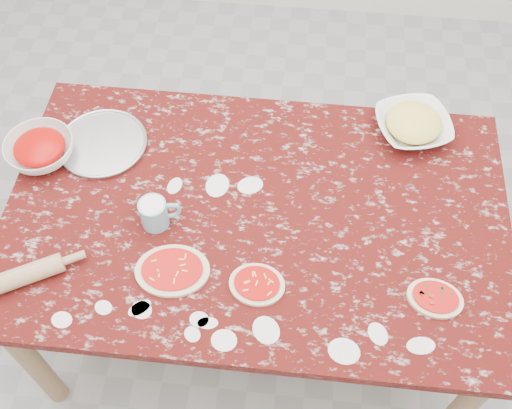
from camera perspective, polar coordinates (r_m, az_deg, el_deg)
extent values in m
plane|color=gray|center=(2.59, 0.00, -10.03)|extent=(4.00, 4.00, 0.00)
cube|color=#3F0C0A|center=(1.95, 0.00, -1.16)|extent=(1.60, 1.00, 0.04)
cube|color=#976E55|center=(2.00, 0.00, -2.10)|extent=(1.50, 0.90, 0.08)
cylinder|color=#976E55|center=(2.27, -20.21, -13.57)|extent=(0.07, 0.07, 0.71)
cylinder|color=#976E55|center=(2.19, 18.71, -17.52)|extent=(0.07, 0.07, 0.71)
cylinder|color=#976E55|center=(2.63, -14.80, 3.44)|extent=(0.07, 0.07, 0.71)
cylinder|color=#976E55|center=(2.57, 17.25, 0.66)|extent=(0.07, 0.07, 0.71)
cylinder|color=#B2B2B7|center=(2.16, -14.13, 5.51)|extent=(0.31, 0.31, 0.01)
imported|color=white|center=(2.16, -19.48, 4.83)|extent=(0.27, 0.27, 0.07)
imported|color=white|center=(2.18, 14.42, 7.12)|extent=(0.31, 0.31, 0.06)
cylinder|color=#70ACB9|center=(1.90, -9.51, -0.85)|extent=(0.09, 0.09, 0.10)
torus|color=#70ACB9|center=(1.90, -8.02, -0.59)|extent=(0.07, 0.04, 0.07)
cylinder|color=silver|center=(1.87, -9.66, -0.26)|extent=(0.07, 0.07, 0.01)
ellipsoid|color=beige|center=(1.84, -7.81, -6.14)|extent=(0.24, 0.20, 0.01)
ellipsoid|color=red|center=(1.83, -7.84, -6.01)|extent=(0.20, 0.16, 0.00)
ellipsoid|color=beige|center=(1.80, 0.08, -7.50)|extent=(0.18, 0.15, 0.01)
ellipsoid|color=red|center=(1.79, 0.09, -7.37)|extent=(0.15, 0.12, 0.00)
ellipsoid|color=beige|center=(1.85, 16.37, -8.41)|extent=(0.18, 0.15, 0.01)
ellipsoid|color=red|center=(1.85, 16.43, -8.29)|extent=(0.15, 0.12, 0.00)
cylinder|color=tan|center=(1.92, -21.75, -6.51)|extent=(0.28, 0.20, 0.06)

